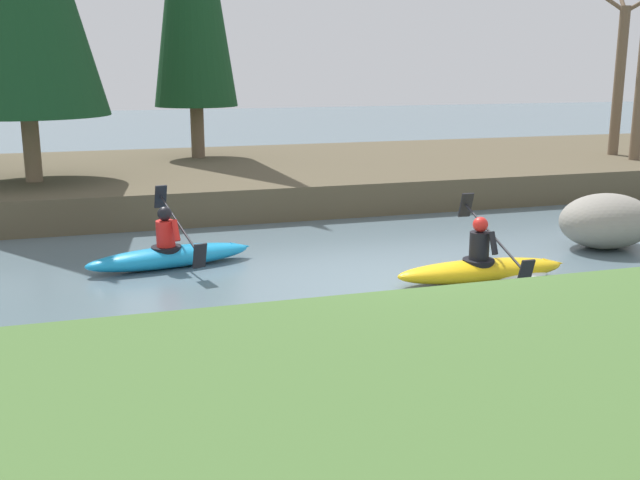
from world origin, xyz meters
name	(u,v)px	position (x,y,z in m)	size (l,w,h in m)	color
ground_plane	(401,287)	(0.00, 0.00, 0.00)	(90.00, 90.00, 0.00)	slate
riverbank_far	(263,176)	(0.00, 9.10, 0.36)	(44.00, 8.24, 0.72)	brown
bare_tree_mid_downstream	(620,63)	(9.84, 7.97, 3.23)	(2.97, 2.93, 5.33)	brown
kayaker_lead	(488,268)	(1.38, -0.09, 0.20)	(2.78, 2.07, 1.20)	yellow
kayaker_middle	(171,254)	(-3.13, 2.14, 0.22)	(2.79, 2.06, 1.20)	#1993D6
boulder_midstream	(606,221)	(4.44, 1.16, 0.49)	(1.74, 1.36, 0.98)	gray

